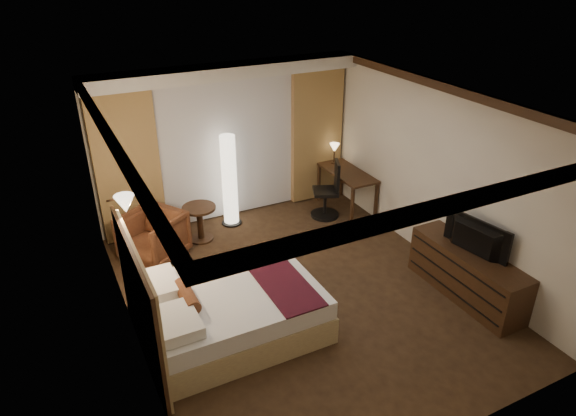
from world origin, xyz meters
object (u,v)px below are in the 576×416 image
armchair (153,234)px  office_chair (325,189)px  desk (346,191)px  bed (232,309)px  floor_lamp (229,181)px  dresser (467,274)px  side_table (200,223)px  television (473,234)px

armchair → office_chair: (3.07, 0.02, 0.10)m
armchair → desk: (3.55, 0.07, -0.05)m
bed → floor_lamp: size_ratio=1.30×
armchair → floor_lamp: 1.61m
office_chair → dresser: (0.53, -2.91, -0.17)m
armchair → office_chair: size_ratio=0.81×
dresser → bed: bearing=166.0°
armchair → dresser: 4.62m
dresser → side_table: bearing=131.7°
bed → television: size_ratio=2.17×
floor_lamp → television: floor_lamp is taller
dresser → television: bearing=180.0°
bed → armchair: bearing=102.3°
armchair → television: 4.63m
floor_lamp → dresser: (2.13, -3.41, -0.47)m
desk → armchair: bearing=-178.9°
office_chair → dresser: 2.97m
floor_lamp → office_chair: size_ratio=1.56×
television → armchair: bearing=41.3°
desk → floor_lamp: bearing=167.9°
bed → dresser: bearing=-14.0°
side_table → floor_lamp: bearing=24.3°
bed → floor_lamp: (1.01, 2.63, 0.50)m
bed → side_table: 2.36m
bed → desk: size_ratio=1.70×
armchair → dresser: armchair is taller
armchair → side_table: armchair is taller
office_chair → television: 2.99m
desk → television: (0.02, -2.96, 0.60)m
floor_lamp → television: (2.10, -3.41, 0.16)m
floor_lamp → office_chair: bearing=-17.2°
office_chair → television: (0.50, -2.91, 0.45)m
office_chair → bed: bearing=-116.5°
dresser → television: 0.63m
dresser → television: (-0.03, 0.00, 0.63)m
bed → side_table: size_ratio=3.51×
floor_lamp → dresser: bearing=-58.1°
armchair → floor_lamp: (1.47, 0.51, 0.39)m
side_table → television: bearing=-48.6°
desk → television: 3.02m
desk → office_chair: 0.50m
armchair → floor_lamp: floor_lamp is taller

